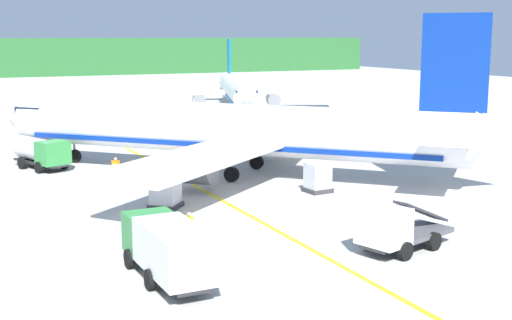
{
  "coord_description": "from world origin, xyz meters",
  "views": [
    {
      "loc": [
        -14.91,
        -25.51,
        10.45
      ],
      "look_at": [
        4.38,
        15.41,
        2.37
      ],
      "focal_mm": 49.1,
      "sensor_mm": 36.0,
      "label": 1
    }
  ],
  "objects": [
    {
      "name": "airliner_foreground",
      "position": [
        5.81,
        22.49,
        3.39
      ],
      "size": [
        31.89,
        32.46,
        11.9
      ],
      "color": "white",
      "rests_on": "ground"
    },
    {
      "name": "service_truck_pushback",
      "position": [
        -7.06,
        31.02,
        1.39
      ],
      "size": [
        3.94,
        5.98,
        2.4
      ],
      "color": "#338C3F",
      "rests_on": "ground"
    },
    {
      "name": "airliner_mid_apron",
      "position": [
        25.08,
        65.99,
        2.82
      ],
      "size": [
        28.21,
        33.67,
        9.9
      ],
      "color": "white",
      "rests_on": "ground"
    },
    {
      "name": "service_truck_catering",
      "position": [
        5.11,
        1.27,
        1.2
      ],
      "size": [
        5.98,
        3.64,
        2.48
      ],
      "color": "white",
      "rests_on": "ground"
    },
    {
      "name": "crew_loader_left",
      "position": [
        -2.77,
        24.28,
        0.98
      ],
      "size": [
        0.55,
        0.44,
        1.67
      ],
      "color": "#191E33",
      "rests_on": "ground"
    },
    {
      "name": "ground",
      "position": [
        0.0,
        48.0,
        -0.1
      ],
      "size": [
        240.0,
        320.0,
        0.2
      ],
      "primitive_type": "cube",
      "color": "#B7B5AD"
    },
    {
      "name": "cargo_container_near",
      "position": [
        8.52,
        14.48,
        0.99
      ],
      "size": [
        1.74,
        1.74,
        2.09
      ],
      "color": "#333338",
      "rests_on": "ground"
    },
    {
      "name": "crew_marshaller",
      "position": [
        -3.46,
        6.62,
        1.03
      ],
      "size": [
        0.34,
        0.61,
        1.74
      ],
      "color": "#191E33",
      "rests_on": "ground"
    },
    {
      "name": "cargo_container_mid",
      "position": [
        -2.13,
        14.61,
        0.92
      ],
      "size": [
        2.48,
        2.48,
        1.95
      ],
      "color": "#333338",
      "rests_on": "ground"
    },
    {
      "name": "apron_guide_line",
      "position": [
        1.75,
        17.9,
        0.01
      ],
      "size": [
        0.3,
        60.0,
        0.01
      ],
      "primitive_type": "cube",
      "color": "yellow",
      "rests_on": "ground"
    },
    {
      "name": "service_truck_fuel",
      "position": [
        -6.0,
        2.33,
        1.47
      ],
      "size": [
        2.55,
        6.76,
        2.55
      ],
      "color": "#338C3F",
      "rests_on": "ground"
    }
  ]
}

